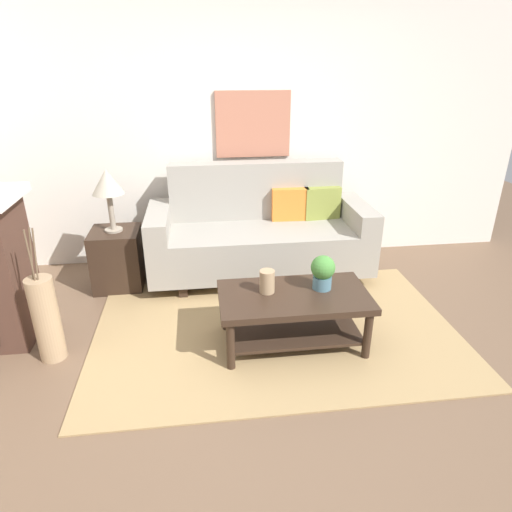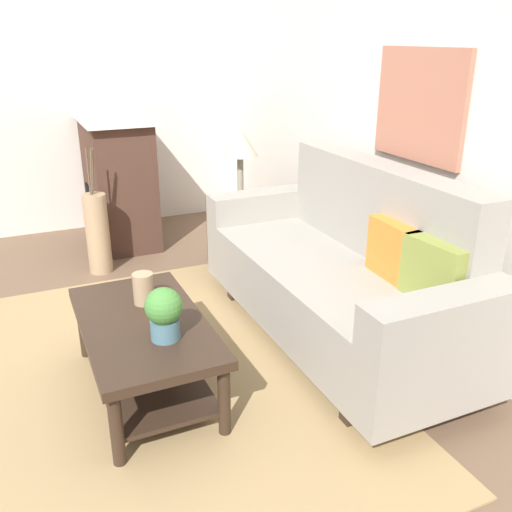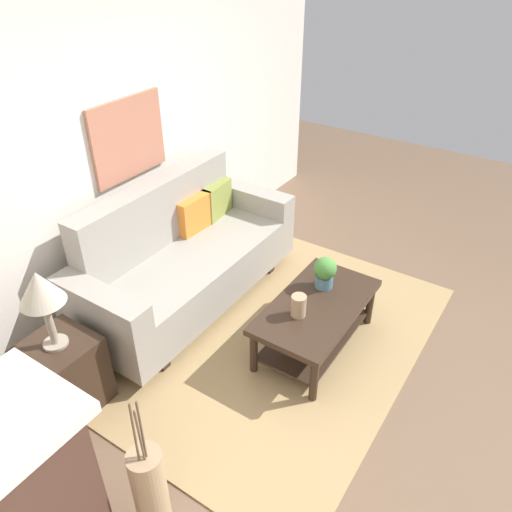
{
  "view_description": "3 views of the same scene",
  "coord_description": "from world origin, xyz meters",
  "px_view_note": "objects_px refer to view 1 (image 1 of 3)",
  "views": [
    {
      "loc": [
        -0.55,
        -2.49,
        2.01
      ],
      "look_at": [
        -0.13,
        0.74,
        0.56
      ],
      "focal_mm": 31.27,
      "sensor_mm": 36.0,
      "label": 1
    },
    {
      "loc": [
        2.61,
        -0.19,
        1.78
      ],
      "look_at": [
        0.04,
        0.97,
        0.65
      ],
      "focal_mm": 38.86,
      "sensor_mm": 36.0,
      "label": 2
    },
    {
      "loc": [
        -2.61,
        -0.93,
        2.83
      ],
      "look_at": [
        0.14,
        0.89,
        0.62
      ],
      "focal_mm": 35.15,
      "sensor_mm": 36.0,
      "label": 3
    }
  ],
  "objects_px": {
    "floor_vase": "(47,319)",
    "framed_painting": "(253,124)",
    "couch": "(259,234)",
    "coffee_table": "(294,307)",
    "potted_plant_tabletop": "(323,271)",
    "side_table": "(118,259)",
    "tabletop_vase": "(267,281)",
    "throw_pillow_olive": "(322,203)",
    "throw_pillow_orange": "(290,204)",
    "table_lamp": "(107,184)"
  },
  "relations": [
    {
      "from": "tabletop_vase",
      "to": "framed_painting",
      "type": "relative_size",
      "value": 0.23
    },
    {
      "from": "coffee_table",
      "to": "side_table",
      "type": "bearing_deg",
      "value": 141.49
    },
    {
      "from": "floor_vase",
      "to": "throw_pillow_olive",
      "type": "bearing_deg",
      "value": 29.38
    },
    {
      "from": "coffee_table",
      "to": "tabletop_vase",
      "type": "distance_m",
      "value": 0.28
    },
    {
      "from": "throw_pillow_olive",
      "to": "framed_painting",
      "type": "xyz_separation_m",
      "value": [
        -0.65,
        0.34,
        0.73
      ]
    },
    {
      "from": "throw_pillow_olive",
      "to": "coffee_table",
      "type": "relative_size",
      "value": 0.33
    },
    {
      "from": "throw_pillow_olive",
      "to": "side_table",
      "type": "bearing_deg",
      "value": -173.9
    },
    {
      "from": "couch",
      "to": "tabletop_vase",
      "type": "height_order",
      "value": "couch"
    },
    {
      "from": "couch",
      "to": "potted_plant_tabletop",
      "type": "bearing_deg",
      "value": -75.16
    },
    {
      "from": "throw_pillow_orange",
      "to": "coffee_table",
      "type": "relative_size",
      "value": 0.33
    },
    {
      "from": "potted_plant_tabletop",
      "to": "floor_vase",
      "type": "height_order",
      "value": "potted_plant_tabletop"
    },
    {
      "from": "potted_plant_tabletop",
      "to": "side_table",
      "type": "distance_m",
      "value": 2.01
    },
    {
      "from": "couch",
      "to": "table_lamp",
      "type": "distance_m",
      "value": 1.47
    },
    {
      "from": "throw_pillow_orange",
      "to": "tabletop_vase",
      "type": "relative_size",
      "value": 2.1
    },
    {
      "from": "couch",
      "to": "framed_painting",
      "type": "distance_m",
      "value": 1.08
    },
    {
      "from": "couch",
      "to": "coffee_table",
      "type": "distance_m",
      "value": 1.24
    },
    {
      "from": "table_lamp",
      "to": "throw_pillow_olive",
      "type": "bearing_deg",
      "value": 6.1
    },
    {
      "from": "table_lamp",
      "to": "floor_vase",
      "type": "relative_size",
      "value": 0.89
    },
    {
      "from": "throw_pillow_olive",
      "to": "tabletop_vase",
      "type": "height_order",
      "value": "throw_pillow_olive"
    },
    {
      "from": "table_lamp",
      "to": "framed_painting",
      "type": "distance_m",
      "value": 1.52
    },
    {
      "from": "throw_pillow_orange",
      "to": "throw_pillow_olive",
      "type": "xyz_separation_m",
      "value": [
        0.32,
        0.0,
        0.0
      ]
    },
    {
      "from": "potted_plant_tabletop",
      "to": "floor_vase",
      "type": "bearing_deg",
      "value": -179.86
    },
    {
      "from": "throw_pillow_olive",
      "to": "floor_vase",
      "type": "xyz_separation_m",
      "value": [
        -2.32,
        -1.31,
        -0.36
      ]
    },
    {
      "from": "tabletop_vase",
      "to": "potted_plant_tabletop",
      "type": "xyz_separation_m",
      "value": [
        0.41,
        0.0,
        0.06
      ]
    },
    {
      "from": "couch",
      "to": "tabletop_vase",
      "type": "xyz_separation_m",
      "value": [
        -0.1,
        -1.18,
        0.09
      ]
    },
    {
      "from": "throw_pillow_orange",
      "to": "floor_vase",
      "type": "xyz_separation_m",
      "value": [
        -2.0,
        -1.31,
        -0.36
      ]
    },
    {
      "from": "side_table",
      "to": "framed_painting",
      "type": "height_order",
      "value": "framed_painting"
    },
    {
      "from": "potted_plant_tabletop",
      "to": "floor_vase",
      "type": "relative_size",
      "value": 0.41
    },
    {
      "from": "coffee_table",
      "to": "framed_painting",
      "type": "bearing_deg",
      "value": 93.01
    },
    {
      "from": "couch",
      "to": "framed_painting",
      "type": "xyz_separation_m",
      "value": [
        0.0,
        0.47,
        0.98
      ]
    },
    {
      "from": "coffee_table",
      "to": "throw_pillow_orange",
      "type": "bearing_deg",
      "value": 80.22
    },
    {
      "from": "tabletop_vase",
      "to": "table_lamp",
      "type": "distance_m",
      "value": 1.73
    },
    {
      "from": "couch",
      "to": "coffee_table",
      "type": "height_order",
      "value": "couch"
    },
    {
      "from": "throw_pillow_orange",
      "to": "potted_plant_tabletop",
      "type": "distance_m",
      "value": 1.31
    },
    {
      "from": "throw_pillow_olive",
      "to": "side_table",
      "type": "height_order",
      "value": "throw_pillow_olive"
    },
    {
      "from": "coffee_table",
      "to": "tabletop_vase",
      "type": "height_order",
      "value": "tabletop_vase"
    },
    {
      "from": "throw_pillow_orange",
      "to": "throw_pillow_olive",
      "type": "relative_size",
      "value": 1.0
    },
    {
      "from": "coffee_table",
      "to": "potted_plant_tabletop",
      "type": "xyz_separation_m",
      "value": [
        0.22,
        0.06,
        0.26
      ]
    },
    {
      "from": "floor_vase",
      "to": "framed_painting",
      "type": "bearing_deg",
      "value": 44.55
    },
    {
      "from": "throw_pillow_olive",
      "to": "tabletop_vase",
      "type": "xyz_separation_m",
      "value": [
        -0.75,
        -1.31,
        -0.16
      ]
    },
    {
      "from": "couch",
      "to": "throw_pillow_olive",
      "type": "height_order",
      "value": "couch"
    },
    {
      "from": "side_table",
      "to": "potted_plant_tabletop",
      "type": "bearing_deg",
      "value": -33.18
    },
    {
      "from": "throw_pillow_orange",
      "to": "framed_painting",
      "type": "height_order",
      "value": "framed_painting"
    },
    {
      "from": "couch",
      "to": "side_table",
      "type": "height_order",
      "value": "couch"
    },
    {
      "from": "throw_pillow_olive",
      "to": "potted_plant_tabletop",
      "type": "distance_m",
      "value": 1.35
    },
    {
      "from": "potted_plant_tabletop",
      "to": "framed_painting",
      "type": "distance_m",
      "value": 1.87
    },
    {
      "from": "coffee_table",
      "to": "table_lamp",
      "type": "distance_m",
      "value": 1.97
    },
    {
      "from": "floor_vase",
      "to": "framed_painting",
      "type": "distance_m",
      "value": 2.59
    },
    {
      "from": "couch",
      "to": "side_table",
      "type": "relative_size",
      "value": 3.76
    },
    {
      "from": "coffee_table",
      "to": "couch",
      "type": "bearing_deg",
      "value": 94.14
    }
  ]
}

